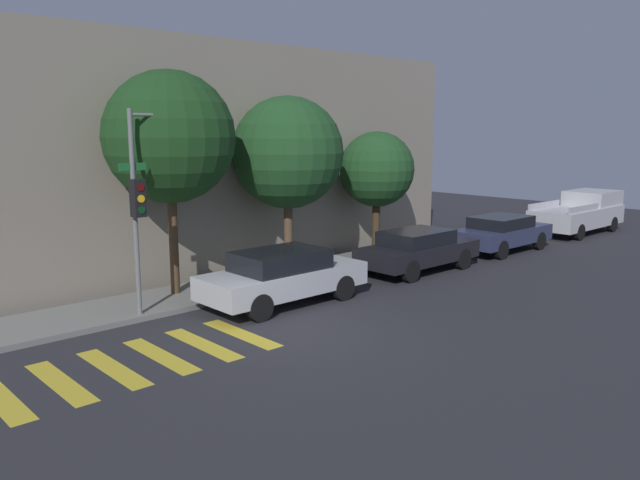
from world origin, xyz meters
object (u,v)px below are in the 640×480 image
tree_far_end (377,170)px  sedan_far_end (502,232)px  sedan_middle (418,249)px  tree_near_corner (169,137)px  tree_midblock (288,153)px  sedan_near_corner (283,275)px  pickup_truck (580,212)px  traffic_light_pole (150,182)px

tree_far_end → sedan_far_end: bearing=-30.3°
sedan_middle → sedan_far_end: bearing=0.0°
tree_near_corner → tree_midblock: size_ratio=1.09×
sedan_near_corner → pickup_truck: (17.66, 0.00, 0.15)m
tree_near_corner → sedan_far_end: bearing=-11.4°
pickup_truck → tree_midblock: tree_midblock is taller
traffic_light_pole → sedan_middle: 9.37m
sedan_near_corner → sedan_far_end: bearing=0.0°
sedan_middle → tree_far_end: (0.77, 2.57, 2.48)m
sedan_near_corner → sedan_middle: bearing=0.0°
tree_near_corner → tree_far_end: bearing=0.0°
traffic_light_pole → pickup_truck: traffic_light_pole is taller
tree_far_end → sedan_near_corner: bearing=-158.6°
sedan_near_corner → tree_near_corner: 4.82m
tree_near_corner → tree_far_end: 8.45m
pickup_truck → tree_near_corner: tree_near_corner is taller
sedan_middle → tree_near_corner: 8.83m
traffic_light_pole → tree_midblock: size_ratio=0.90×
sedan_near_corner → sedan_middle: (5.80, 0.00, -0.04)m
sedan_middle → traffic_light_pole: bearing=171.9°
sedan_far_end → tree_midblock: (-8.61, 2.57, 3.19)m
sedan_near_corner → sedan_middle: sedan_near_corner is taller
sedan_near_corner → sedan_far_end: (10.97, 0.00, -0.04)m
sedan_far_end → tree_far_end: tree_far_end is taller
sedan_far_end → tree_midblock: size_ratio=0.78×
traffic_light_pole → tree_near_corner: 2.13m
sedan_near_corner → tree_near_corner: (-1.80, 2.57, 3.66)m
sedan_near_corner → tree_near_corner: bearing=124.9°
sedan_far_end → tree_midblock: tree_midblock is taller
sedan_middle → tree_near_corner: size_ratio=0.72×
traffic_light_pole → tree_midblock: bearing=13.4°
tree_midblock → sedan_middle: bearing=-36.8°
sedan_far_end → tree_near_corner: tree_near_corner is taller
sedan_far_end → pickup_truck: bearing=0.0°
traffic_light_pole → tree_far_end: bearing=7.7°
traffic_light_pole → tree_far_end: size_ratio=1.12×
pickup_truck → tree_far_end: 11.62m
sedan_far_end → pickup_truck: size_ratio=0.82×
tree_near_corner → tree_far_end: (8.36, 0.00, -1.22)m
traffic_light_pole → tree_midblock: 5.64m
sedan_far_end → tree_midblock: bearing=163.4°
pickup_truck → sedan_near_corner: bearing=-180.0°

